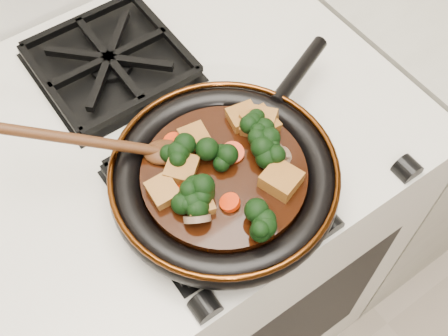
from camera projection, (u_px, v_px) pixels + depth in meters
stove at (177, 247)px, 1.23m from camera, size 0.76×0.60×0.90m
burner_grate_front at (208, 184)px, 0.78m from camera, size 0.23×0.23×0.03m
burner_grate_back at (110, 62)px, 0.90m from camera, size 0.23×0.23×0.03m
skillet at (225, 177)px, 0.75m from camera, size 0.42×0.31×0.05m
braising_sauce at (224, 176)px, 0.75m from camera, size 0.22×0.22×0.02m
tofu_cube_0 at (281, 180)px, 0.72m from camera, size 0.06×0.06×0.03m
tofu_cube_1 at (259, 124)px, 0.77m from camera, size 0.06×0.06×0.03m
tofu_cube_2 at (259, 124)px, 0.77m from camera, size 0.04×0.04×0.03m
tofu_cube_3 at (243, 117)px, 0.78m from camera, size 0.05×0.04×0.02m
tofu_cube_4 at (181, 170)px, 0.73m from camera, size 0.06×0.06×0.03m
tofu_cube_5 at (199, 205)px, 0.70m from camera, size 0.04×0.04×0.02m
tofu_cube_6 at (163, 191)px, 0.71m from camera, size 0.04×0.04×0.03m
tofu_cube_7 at (194, 138)px, 0.76m from camera, size 0.04×0.04×0.02m
broccoli_floret_0 at (272, 151)px, 0.74m from camera, size 0.09×0.09×0.06m
broccoli_floret_1 at (220, 155)px, 0.74m from camera, size 0.08×0.09×0.06m
broccoli_floret_2 at (196, 194)px, 0.71m from camera, size 0.07×0.08×0.07m
broccoli_floret_3 at (257, 129)px, 0.76m from camera, size 0.09×0.08×0.07m
broccoli_floret_4 at (258, 147)px, 0.75m from camera, size 0.09×0.09×0.06m
broccoli_floret_5 at (258, 223)px, 0.69m from camera, size 0.09×0.09×0.07m
broccoli_floret_6 at (179, 157)px, 0.74m from camera, size 0.08×0.09×0.07m
broccoli_floret_7 at (191, 202)px, 0.70m from camera, size 0.08×0.09×0.07m
broccoli_floret_8 at (202, 188)px, 0.71m from camera, size 0.09×0.09×0.07m
carrot_coin_0 at (233, 153)px, 0.75m from camera, size 0.03×0.03×0.02m
carrot_coin_1 at (171, 190)px, 0.72m from camera, size 0.03×0.03×0.02m
carrot_coin_2 at (230, 202)px, 0.71m from camera, size 0.03×0.03×0.02m
carrot_coin_3 at (173, 141)px, 0.76m from camera, size 0.03×0.03×0.02m
mushroom_slice_0 at (278, 150)px, 0.75m from camera, size 0.03×0.04×0.03m
mushroom_slice_1 at (282, 158)px, 0.74m from camera, size 0.04×0.04×0.03m
mushroom_slice_2 at (197, 219)px, 0.69m from camera, size 0.04×0.04×0.03m
wooden_spoon at (116, 145)px, 0.73m from camera, size 0.14×0.10×0.23m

